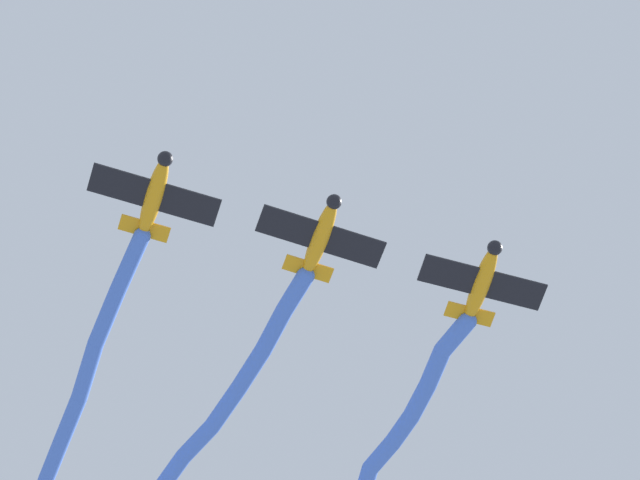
% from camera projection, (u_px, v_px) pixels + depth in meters
% --- Properties ---
extents(airplane_lead, '(5.39, 5.33, 1.55)m').
position_uv_depth(airplane_lead, '(154.00, 195.00, 67.05)').
color(airplane_lead, orange).
extents(smoke_trail_lead, '(21.57, 18.28, 3.41)m').
position_uv_depth(smoke_trail_lead, '(49.00, 470.00, 72.15)').
color(smoke_trail_lead, '#4C75DB').
extents(airplane_left_wing, '(5.32, 5.40, 1.55)m').
position_uv_depth(airplane_left_wing, '(321.00, 236.00, 68.34)').
color(airplane_left_wing, orange).
extents(smoke_trail_left_wing, '(13.93, 9.60, 2.61)m').
position_uv_depth(smoke_trail_left_wing, '(235.00, 386.00, 73.28)').
color(smoke_trail_left_wing, '#4C75DB').
extents(airplane_right_wing, '(5.51, 5.20, 1.55)m').
position_uv_depth(airplane_right_wing, '(482.00, 282.00, 69.09)').
color(airplane_right_wing, orange).
extents(smoke_trail_right_wing, '(12.65, 11.25, 4.45)m').
position_uv_depth(smoke_trail_right_wing, '(401.00, 427.00, 74.70)').
color(smoke_trail_right_wing, '#4C75DB').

